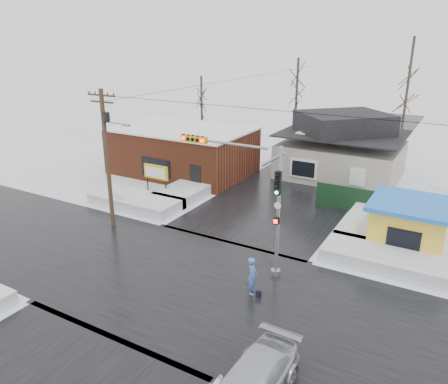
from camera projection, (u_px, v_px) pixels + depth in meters
The scene contains 20 objects.
ground at pixel (181, 281), 22.63m from camera, with size 120.00×120.00×0.00m, color white.
road_ns at pixel (181, 281), 22.63m from camera, with size 10.00×120.00×0.02m, color black.
road_ew at pixel (181, 281), 22.63m from camera, with size 120.00×10.00×0.02m, color black.
snowbank_nw at pixel (136, 201), 32.43m from camera, with size 7.00×3.00×0.80m, color white.
snowbank_ne at pixel (389, 259), 23.99m from camera, with size 7.00×3.00×0.80m, color white.
snowbank_nside_w at pixel (196, 187), 35.57m from camera, with size 3.00×8.00×0.80m, color white.
snowbank_nside_e at pixel (371, 221), 29.01m from camera, with size 3.00×8.00×0.80m, color white.
traffic_signal at pixel (250, 190), 22.38m from camera, with size 6.05×0.68×7.00m.
utility_pole at pixel (107, 152), 27.48m from camera, with size 3.15×0.44×9.00m.
brick_building at pixel (183, 150), 40.14m from camera, with size 12.20×8.20×4.12m.
marquee_sign at pixel (156, 173), 33.95m from camera, with size 2.20×0.21×2.55m.
house at pixel (342, 148), 38.77m from camera, with size 10.40×8.40×5.76m.
kiosk at pixel (409, 224), 25.84m from camera, with size 4.60×4.60×2.88m.
fence at pixel (371, 203), 30.71m from camera, with size 8.00×0.12×1.80m, color black.
tree_far_left at pixel (297, 79), 43.05m from camera, with size 3.00×3.00×10.00m.
tree_far_mid at pixel (411, 65), 39.46m from camera, with size 3.00×3.00×12.00m.
tree_far_west at pixel (201, 92), 46.64m from camera, with size 3.00×3.00×8.00m.
pedestrian at pixel (252, 276), 21.22m from camera, with size 0.70×0.46×1.93m, color #4770C7.
car at pixel (252, 384), 14.95m from camera, with size 2.02×4.98×1.44m, color silver.
shopping_bag at pixel (259, 294), 21.13m from camera, with size 0.28×0.12×0.35m, color black.
Camera 1 is at (11.77, -16.02, 11.97)m, focal length 35.00 mm.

